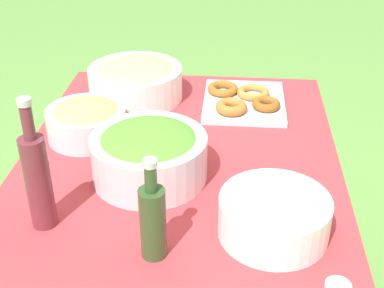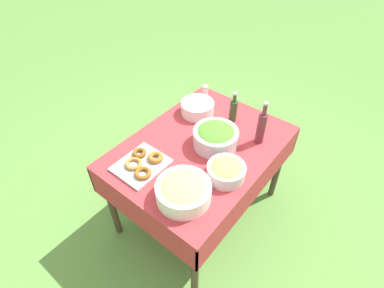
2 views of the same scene
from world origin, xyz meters
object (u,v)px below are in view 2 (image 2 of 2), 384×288
at_px(wine_bottle, 261,127).
at_px(olive_oil_bottle, 233,110).
at_px(donut_platter, 142,164).
at_px(fruit_bowl, 226,170).
at_px(plate_stack, 197,108).
at_px(salad_bowl, 216,136).
at_px(pasta_bowl, 183,190).

bearing_deg(wine_bottle, olive_oil_bottle, -106.82).
xyz_separation_m(donut_platter, fruit_bowl, (-0.25, 0.46, 0.04)).
distance_m(olive_oil_bottle, wine_bottle, 0.28).
distance_m(donut_platter, plate_stack, 0.66).
bearing_deg(plate_stack, salad_bowl, 56.89).
distance_m(plate_stack, olive_oil_bottle, 0.28).
relative_size(plate_stack, wine_bottle, 0.77).
xyz_separation_m(olive_oil_bottle, fruit_bowl, (0.49, 0.27, -0.04)).
bearing_deg(olive_oil_bottle, plate_stack, -70.79).
distance_m(pasta_bowl, fruit_bowl, 0.30).
bearing_deg(wine_bottle, fruit_bowl, 0.52).
xyz_separation_m(plate_stack, wine_bottle, (-0.01, 0.53, 0.08)).
bearing_deg(fruit_bowl, plate_stack, -126.94).
bearing_deg(donut_platter, pasta_bowl, 85.59).
height_order(plate_stack, wine_bottle, wine_bottle).
distance_m(pasta_bowl, wine_bottle, 0.70).
bearing_deg(plate_stack, wine_bottle, 90.96).
xyz_separation_m(pasta_bowl, olive_oil_bottle, (-0.77, -0.18, 0.03)).
relative_size(plate_stack, fruit_bowl, 1.07).
bearing_deg(fruit_bowl, wine_bottle, -179.48).
distance_m(donut_platter, fruit_bowl, 0.53).
relative_size(olive_oil_bottle, fruit_bowl, 1.03).
relative_size(olive_oil_bottle, wine_bottle, 0.75).
height_order(salad_bowl, fruit_bowl, salad_bowl).
relative_size(plate_stack, olive_oil_bottle, 1.03).
xyz_separation_m(olive_oil_bottle, wine_bottle, (0.08, 0.27, 0.03)).
bearing_deg(salad_bowl, donut_platter, -28.43).
bearing_deg(pasta_bowl, plate_stack, -147.45).
bearing_deg(wine_bottle, pasta_bowl, -7.70).
bearing_deg(donut_platter, fruit_bowl, 118.78).
bearing_deg(salad_bowl, fruit_bowl, 48.15).
distance_m(salad_bowl, pasta_bowl, 0.49).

